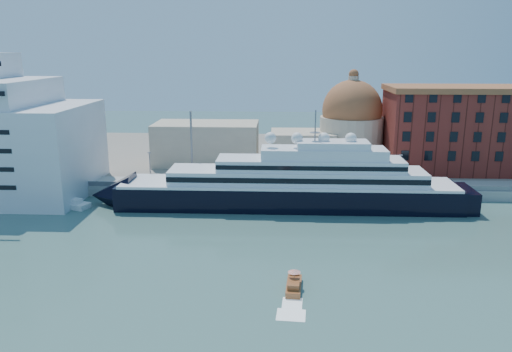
{
  "coord_description": "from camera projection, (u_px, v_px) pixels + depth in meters",
  "views": [
    {
      "loc": [
        1.13,
        -85.46,
        34.92
      ],
      "look_at": [
        -3.62,
        18.0,
        8.43
      ],
      "focal_mm": 35.0,
      "sensor_mm": 36.0,
      "label": 1
    }
  ],
  "objects": [
    {
      "name": "church",
      "position": [
        297.0,
        134.0,
        144.28
      ],
      "size": [
        66.0,
        18.0,
        25.5
      ],
      "color": "beige",
      "rests_on": "land"
    },
    {
      "name": "superyacht",
      "position": [
        277.0,
        188.0,
        112.52
      ],
      "size": [
        86.18,
        11.95,
        25.76
      ],
      "color": "black",
      "rests_on": "ground"
    },
    {
      "name": "warehouse",
      "position": [
        465.0,
        129.0,
        136.01
      ],
      "size": [
        43.0,
        19.0,
        23.25
      ],
      "color": "maroon",
      "rests_on": "land"
    },
    {
      "name": "lamp_posts",
      "position": [
        221.0,
        155.0,
        120.76
      ],
      "size": [
        120.8,
        2.4,
        18.0
      ],
      "color": "slate",
      "rests_on": "quay"
    },
    {
      "name": "land",
      "position": [
        275.0,
        155.0,
        163.75
      ],
      "size": [
        260.0,
        72.0,
        2.0
      ],
      "primitive_type": "cube",
      "color": "slate",
      "rests_on": "ground"
    },
    {
      "name": "water_taxi",
      "position": [
        294.0,
        285.0,
        74.29
      ],
      "size": [
        2.66,
        6.65,
        3.09
      ],
      "rotation": [
        0.0,
        0.0,
        -0.08
      ],
      "color": "brown",
      "rests_on": "ground"
    },
    {
      "name": "service_barge",
      "position": [
        69.0,
        204.0,
        113.16
      ],
      "size": [
        10.85,
        6.52,
        2.32
      ],
      "rotation": [
        0.0,
        0.0,
        -0.32
      ],
      "color": "white",
      "rests_on": "ground"
    },
    {
      "name": "quay_fence",
      "position": [
        273.0,
        186.0,
        119.19
      ],
      "size": [
        180.0,
        0.1,
        1.2
      ],
      "primitive_type": "cube",
      "color": "slate",
      "rests_on": "quay"
    },
    {
      "name": "quay",
      "position": [
        273.0,
        188.0,
        124.0
      ],
      "size": [
        180.0,
        10.0,
        2.5
      ],
      "primitive_type": "cube",
      "color": "gray",
      "rests_on": "ground"
    },
    {
      "name": "ground",
      "position": [
        271.0,
        245.0,
        91.41
      ],
      "size": [
        400.0,
        400.0,
        0.0
      ],
      "primitive_type": "plane",
      "color": "#335953",
      "rests_on": "ground"
    }
  ]
}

